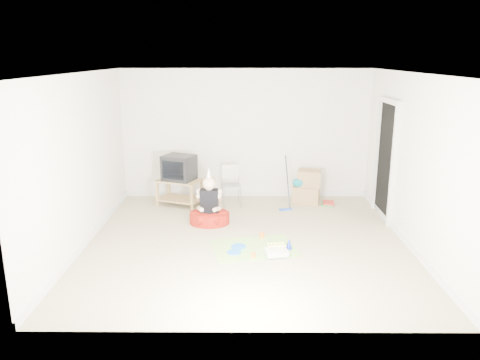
{
  "coord_description": "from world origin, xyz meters",
  "views": [
    {
      "loc": [
        -0.06,
        -6.88,
        2.85
      ],
      "look_at": [
        -0.1,
        0.4,
        0.9
      ],
      "focal_mm": 35.0,
      "sensor_mm": 36.0,
      "label": 1
    }
  ],
  "objects_px": {
    "crt_tv": "(179,168)",
    "tv_stand": "(180,190)",
    "cardboard_boxes": "(307,187)",
    "birthday_cake": "(276,253)",
    "seated_woman": "(209,211)",
    "folding_chair": "(231,186)"
  },
  "relations": [
    {
      "from": "seated_woman",
      "to": "birthday_cake",
      "type": "xyz_separation_m",
      "value": [
        1.07,
        -1.37,
        -0.17
      ]
    },
    {
      "from": "seated_woman",
      "to": "birthday_cake",
      "type": "relative_size",
      "value": 2.73
    },
    {
      "from": "crt_tv",
      "to": "folding_chair",
      "type": "bearing_deg",
      "value": 20.38
    },
    {
      "from": "crt_tv",
      "to": "cardboard_boxes",
      "type": "xyz_separation_m",
      "value": [
        2.5,
        0.17,
        -0.43
      ]
    },
    {
      "from": "tv_stand",
      "to": "folding_chair",
      "type": "bearing_deg",
      "value": -2.85
    },
    {
      "from": "cardboard_boxes",
      "to": "birthday_cake",
      "type": "relative_size",
      "value": 1.79
    },
    {
      "from": "cardboard_boxes",
      "to": "seated_woman",
      "type": "bearing_deg",
      "value": -146.78
    },
    {
      "from": "birthday_cake",
      "to": "seated_woman",
      "type": "bearing_deg",
      "value": 128.15
    },
    {
      "from": "folding_chair",
      "to": "tv_stand",
      "type": "bearing_deg",
      "value": 177.15
    },
    {
      "from": "crt_tv",
      "to": "cardboard_boxes",
      "type": "distance_m",
      "value": 2.55
    },
    {
      "from": "folding_chair",
      "to": "birthday_cake",
      "type": "bearing_deg",
      "value": -73.17
    },
    {
      "from": "seated_woman",
      "to": "crt_tv",
      "type": "bearing_deg",
      "value": 122.03
    },
    {
      "from": "crt_tv",
      "to": "folding_chair",
      "type": "relative_size",
      "value": 0.69
    },
    {
      "from": "folding_chair",
      "to": "seated_woman",
      "type": "height_order",
      "value": "seated_woman"
    },
    {
      "from": "tv_stand",
      "to": "cardboard_boxes",
      "type": "bearing_deg",
      "value": 3.97
    },
    {
      "from": "crt_tv",
      "to": "birthday_cake",
      "type": "bearing_deg",
      "value": -31.15
    },
    {
      "from": "crt_tv",
      "to": "birthday_cake",
      "type": "relative_size",
      "value": 1.53
    },
    {
      "from": "folding_chair",
      "to": "birthday_cake",
      "type": "xyz_separation_m",
      "value": [
        0.71,
        -2.36,
        -0.35
      ]
    },
    {
      "from": "crt_tv",
      "to": "cardboard_boxes",
      "type": "bearing_deg",
      "value": 27.2
    },
    {
      "from": "crt_tv",
      "to": "tv_stand",
      "type": "bearing_deg",
      "value": 0.0
    },
    {
      "from": "crt_tv",
      "to": "birthday_cake",
      "type": "height_order",
      "value": "crt_tv"
    },
    {
      "from": "folding_chair",
      "to": "seated_woman",
      "type": "relative_size",
      "value": 0.81
    }
  ]
}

